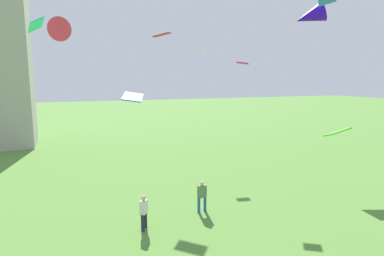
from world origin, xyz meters
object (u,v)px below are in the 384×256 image
object	(u,v)px
kite_flying_7	(36,25)
kite_flying_10	(338,132)
kite_flying_8	(243,63)
kite_flying_6	(204,51)
kite_flying_11	(310,16)
kite_flying_9	(133,97)
person_2	(202,194)
kite_flying_3	(162,35)
kite_flying_2	(65,29)
person_0	(144,210)

from	to	relation	value
kite_flying_7	kite_flying_10	bearing A→B (deg)	-131.61
kite_flying_8	kite_flying_10	xyz separation A→B (m)	(5.05, -4.03, -4.64)
kite_flying_6	kite_flying_10	distance (m)	14.03
kite_flying_10	kite_flying_11	size ratio (longest dim) A/B	0.55
kite_flying_9	kite_flying_10	distance (m)	14.03
kite_flying_7	person_2	bearing A→B (deg)	-153.69
person_2	kite_flying_7	bearing A→B (deg)	122.65
kite_flying_3	kite_flying_9	bearing A→B (deg)	-79.12
person_2	kite_flying_6	xyz separation A→B (m)	(5.52, 11.85, 9.07)
person_2	kite_flying_2	bearing A→B (deg)	153.87
kite_flying_8	person_2	bearing A→B (deg)	-98.56
person_0	kite_flying_8	size ratio (longest dim) A/B	1.79
kite_flying_9	kite_flying_8	bearing A→B (deg)	134.53
person_0	kite_flying_7	size ratio (longest dim) A/B	0.96
kite_flying_6	person_2	bearing A→B (deg)	80.51
kite_flying_2	kite_flying_8	bearing A→B (deg)	-152.01
person_2	kite_flying_6	size ratio (longest dim) A/B	1.83
kite_flying_7	kite_flying_2	bearing A→B (deg)	-179.43
person_0	kite_flying_2	size ratio (longest dim) A/B	0.84
kite_flying_9	kite_flying_11	distance (m)	18.06
kite_flying_8	kite_flying_11	size ratio (longest dim) A/B	0.32
person_0	kite_flying_3	size ratio (longest dim) A/B	1.13
kite_flying_3	kite_flying_11	world-z (taller)	kite_flying_11
kite_flying_2	kite_flying_8	xyz separation A→B (m)	(11.57, 1.59, -1.38)
kite_flying_2	kite_flying_6	world-z (taller)	kite_flying_2
person_2	kite_flying_10	xyz separation A→B (m)	(10.04, 0.09, 2.90)
kite_flying_3	kite_flying_10	bearing A→B (deg)	-5.20
person_0	kite_flying_11	xyz separation A→B (m)	(15.82, 6.55, 11.57)
kite_flying_7	person_0	bearing A→B (deg)	-168.91
kite_flying_6	kite_flying_9	distance (m)	15.47
kite_flying_3	kite_flying_7	distance (m)	9.10
person_2	kite_flying_8	xyz separation A→B (m)	(4.98, 4.12, 7.54)
kite_flying_7	kite_flying_11	bearing A→B (deg)	-115.17
kite_flying_6	kite_flying_7	size ratio (longest dim) A/B	0.54
kite_flying_2	kite_flying_6	bearing A→B (deg)	-122.23
kite_flying_2	kite_flying_3	world-z (taller)	kite_flying_3
person_0	kite_flying_11	bearing A→B (deg)	-31.72
kite_flying_3	kite_flying_11	distance (m)	12.27
kite_flying_3	kite_flying_9	size ratio (longest dim) A/B	1.02
kite_flying_2	kite_flying_10	size ratio (longest dim) A/B	1.24
kite_flying_3	kite_flying_10	size ratio (longest dim) A/B	0.92
kite_flying_7	kite_flying_3	bearing A→B (deg)	-114.62
kite_flying_8	kite_flying_10	bearing A→B (deg)	3.32
kite_flying_3	kite_flying_10	distance (m)	14.59
person_2	kite_flying_11	world-z (taller)	kite_flying_11
kite_flying_8	kite_flying_11	bearing A→B (deg)	54.34
person_0	kite_flying_6	xyz separation A→B (m)	(9.05, 12.67, 9.09)
person_2	kite_flying_10	bearing A→B (deg)	-4.63
kite_flying_6	kite_flying_9	size ratio (longest dim) A/B	0.65
kite_flying_2	kite_flying_7	world-z (taller)	kite_flying_7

